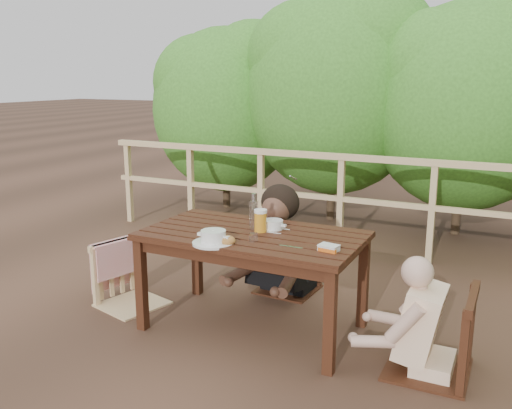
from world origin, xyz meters
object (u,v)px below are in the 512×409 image
at_px(chair_far, 288,237).
at_px(woman, 290,208).
at_px(chair_left, 130,249).
at_px(tumbler, 253,238).
at_px(chair_right, 433,293).
at_px(beer_glass, 261,222).
at_px(soup_near, 213,237).
at_px(butter_tub, 329,249).
at_px(table, 253,282).
at_px(soup_far, 273,225).
at_px(bread_roll, 227,240).
at_px(bottle, 254,212).
at_px(diner_right, 439,281).

relative_size(chair_far, woman, 0.66).
bearing_deg(chair_left, tumbler, -80.89).
bearing_deg(chair_right, beer_glass, -95.71).
bearing_deg(chair_left, chair_far, -34.54).
distance_m(chair_left, chair_far, 1.29).
height_order(woman, soup_near, woman).
bearing_deg(butter_tub, chair_far, 133.75).
relative_size(table, butter_tub, 12.24).
bearing_deg(chair_far, butter_tub, -51.45).
distance_m(chair_right, soup_far, 1.19).
xyz_separation_m(chair_right, tumbler, (-1.14, -0.12, 0.22)).
height_order(chair_left, chair_far, chair_far).
xyz_separation_m(chair_left, bread_roll, (1.00, -0.23, 0.27)).
height_order(soup_near, bottle, bottle).
bearing_deg(woman, bottle, 94.30).
xyz_separation_m(chair_left, beer_glass, (1.07, 0.11, 0.32)).
distance_m(chair_left, tumbler, 1.17).
distance_m(soup_far, bottle, 0.17).
relative_size(chair_left, chair_right, 0.91).
distance_m(beer_glass, tumbler, 0.24).
relative_size(chair_left, beer_glass, 5.38).
bearing_deg(bread_roll, bottle, 90.23).
bearing_deg(soup_near, diner_right, 10.17).
height_order(bottle, butter_tub, bottle).
distance_m(bottle, tumbler, 0.32).
bearing_deg(soup_near, bottle, 77.13).
xyz_separation_m(soup_far, bread_roll, (-0.12, -0.44, -0.01)).
relative_size(diner_right, beer_glass, 6.89).
distance_m(woman, bread_roll, 1.08).
relative_size(chair_right, bread_roll, 9.00).
height_order(chair_far, soup_far, chair_far).
bearing_deg(tumbler, chair_far, 98.90).
relative_size(chair_right, beer_glass, 5.94).
height_order(chair_far, chair_right, chair_right).
bearing_deg(chair_right, soup_far, -100.75).
bearing_deg(bread_roll, woman, 90.87).
height_order(table, beer_glass, beer_glass).
bearing_deg(bread_roll, soup_far, 74.34).
bearing_deg(soup_near, woman, 85.96).
bearing_deg(chair_left, woman, -33.87).
bearing_deg(beer_glass, chair_right, -5.28).
relative_size(chair_left, bread_roll, 8.16).
distance_m(chair_left, woman, 1.32).
bearing_deg(butter_tub, table, 173.58).
xyz_separation_m(table, chair_far, (-0.05, 0.77, 0.12)).
distance_m(soup_near, soup_far, 0.51).
distance_m(beer_glass, bottle, 0.10).
bearing_deg(diner_right, tumbler, 95.45).
bearing_deg(chair_right, bread_roll, -80.00).
distance_m(chair_left, bread_roll, 1.06).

